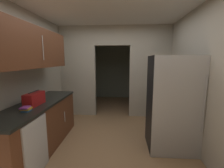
% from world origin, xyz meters
% --- Properties ---
extents(ground, '(20.00, 20.00, 0.00)m').
position_xyz_m(ground, '(0.00, 0.00, 0.00)').
color(ground, '#93704C').
extents(kitchen_overhead_slab, '(3.51, 7.46, 0.06)m').
position_xyz_m(kitchen_overhead_slab, '(0.00, 0.52, 2.60)').
color(kitchen_overhead_slab, silver).
extents(kitchen_partition, '(3.11, 0.12, 2.57)m').
position_xyz_m(kitchen_partition, '(0.02, 1.73, 1.37)').
color(kitchen_partition, '#ADA899').
rests_on(kitchen_partition, ground).
extents(adjoining_room_shell, '(3.11, 2.31, 2.57)m').
position_xyz_m(adjoining_room_shell, '(0.00, 3.32, 1.28)').
color(adjoining_room_shell, gray).
rests_on(adjoining_room_shell, ground).
extents(kitchen_flank_left, '(0.10, 4.23, 2.57)m').
position_xyz_m(kitchen_flank_left, '(-1.61, -0.39, 1.28)').
color(kitchen_flank_left, '#ADA899').
rests_on(kitchen_flank_left, ground).
extents(kitchen_flank_right, '(0.10, 4.23, 2.57)m').
position_xyz_m(kitchen_flank_right, '(1.61, -0.39, 1.28)').
color(kitchen_flank_right, '#ADA899').
rests_on(kitchen_flank_right, ground).
extents(refrigerator, '(0.85, 0.71, 1.71)m').
position_xyz_m(refrigerator, '(1.16, 0.11, 0.85)').
color(refrigerator, black).
rests_on(refrigerator, ground).
extents(lower_cabinet_run, '(0.62, 2.10, 0.89)m').
position_xyz_m(lower_cabinet_run, '(-1.25, -0.16, 0.44)').
color(lower_cabinet_run, brown).
rests_on(lower_cabinet_run, ground).
extents(dishwasher, '(0.02, 0.56, 0.83)m').
position_xyz_m(dishwasher, '(-0.95, -0.75, 0.41)').
color(dishwasher, '#B7BABC').
rests_on(dishwasher, ground).
extents(upper_cabinet_counterside, '(0.36, 1.89, 0.66)m').
position_xyz_m(upper_cabinet_counterside, '(-1.25, -0.16, 1.83)').
color(upper_cabinet_counterside, brown).
extents(boombox, '(0.18, 0.41, 0.24)m').
position_xyz_m(boombox, '(-1.22, -0.27, 0.99)').
color(boombox, maroon).
rests_on(boombox, lower_cabinet_run).
extents(book_stack, '(0.14, 0.16, 0.07)m').
position_xyz_m(book_stack, '(-1.17, -0.57, 0.92)').
color(book_stack, '#2D609E').
rests_on(book_stack, lower_cabinet_run).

